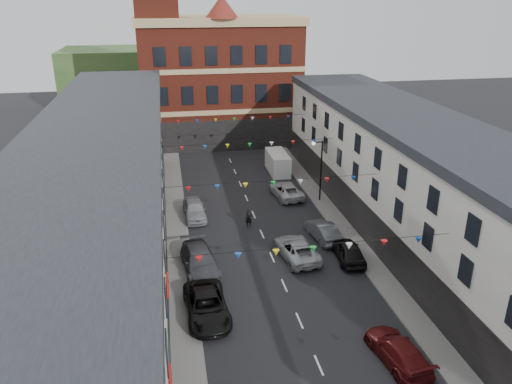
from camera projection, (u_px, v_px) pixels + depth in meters
ground at (284, 286)px, 34.03m from camera, size 160.00×160.00×0.00m
pavement_left at (181, 279)px, 34.68m from camera, size 1.80×64.00×0.15m
pavement_right at (369, 261)px, 36.98m from camera, size 1.80×64.00×0.15m
terrace_left at (98, 222)px, 31.01m from camera, size 8.40×56.00×10.70m
terrace_right at (445, 203)px, 35.12m from camera, size 8.40×56.00×9.70m
civic_building at (219, 79)px, 65.74m from camera, size 20.60×13.30×18.50m
clock_tower at (158, 27)px, 59.29m from camera, size 5.60×5.60×30.00m
distant_hill at (182, 77)px, 88.23m from camera, size 40.00×14.00×10.00m
street_lamp at (319, 163)px, 46.49m from camera, size 1.10×0.36×6.00m
car_left_c at (207, 306)px, 30.51m from camera, size 2.78×5.60×1.52m
car_left_d at (200, 261)px, 35.57m from camera, size 2.89×5.83×1.63m
car_left_e at (195, 209)px, 44.11m from camera, size 2.08×4.79×1.61m
car_right_c at (398, 351)px, 26.76m from camera, size 2.53×5.01×1.39m
car_right_d at (349, 251)px, 37.03m from camera, size 2.10×4.55×1.51m
car_right_e at (323, 231)px, 40.29m from camera, size 2.11×4.58×1.46m
car_right_f at (286, 190)px, 48.71m from camera, size 2.89×5.29×1.41m
moving_car at (297, 249)px, 37.41m from camera, size 2.97×5.47×1.46m
white_van at (278, 163)px, 55.35m from camera, size 2.02×5.11×2.25m
pedestrian at (249, 218)px, 42.37m from camera, size 0.69×0.59×1.61m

